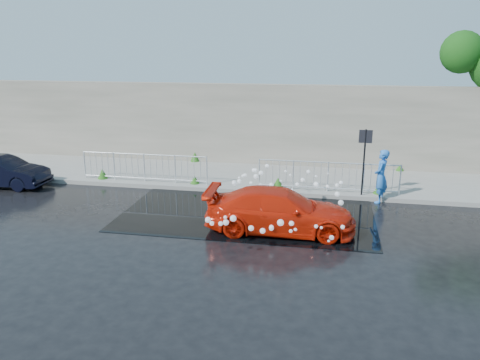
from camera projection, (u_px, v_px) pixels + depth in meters
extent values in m
plane|color=black|center=(227.00, 222.00, 14.41)|extent=(90.00, 90.00, 0.00)
cube|color=gray|center=(253.00, 177.00, 19.11)|extent=(30.00, 4.00, 0.15)
cube|color=gray|center=(244.00, 191.00, 17.22)|extent=(30.00, 0.25, 0.16)
cube|color=#6B675A|center=(261.00, 124.00, 20.69)|extent=(30.00, 0.60, 3.50)
cube|color=black|center=(248.00, 212.00, 15.26)|extent=(8.00, 5.00, 0.01)
cylinder|color=black|center=(364.00, 165.00, 16.24)|extent=(0.06, 0.06, 2.50)
cube|color=black|center=(366.00, 137.00, 15.96)|extent=(0.45, 0.04, 0.45)
sphere|color=#0E390D|center=(462.00, 52.00, 18.59)|extent=(1.69, 1.69, 1.69)
cylinder|color=silver|center=(85.00, 165.00, 18.55)|extent=(0.05, 0.05, 1.10)
cylinder|color=silver|center=(207.00, 171.00, 17.65)|extent=(0.05, 0.05, 1.10)
cylinder|color=silver|center=(144.00, 154.00, 17.96)|extent=(5.00, 0.04, 0.04)
cylinder|color=silver|center=(145.00, 178.00, 18.22)|extent=(5.00, 0.04, 0.04)
cylinder|color=silver|center=(259.00, 173.00, 17.29)|extent=(0.05, 0.05, 1.10)
cylinder|color=silver|center=(400.00, 180.00, 16.39)|extent=(0.05, 0.05, 1.10)
cylinder|color=silver|center=(329.00, 162.00, 16.70)|extent=(5.00, 0.04, 0.04)
cylinder|color=silver|center=(327.00, 188.00, 16.96)|extent=(5.00, 0.04, 0.04)
cone|color=#1B4913|center=(103.00, 174.00, 18.57)|extent=(0.40, 0.40, 0.39)
cone|color=#1B4913|center=(195.00, 180.00, 17.90)|extent=(0.36, 0.36, 0.29)
cone|color=#1B4913|center=(278.00, 183.00, 17.31)|extent=(0.44, 0.44, 0.40)
cone|color=#1B4913|center=(378.00, 189.00, 16.67)|extent=(0.38, 0.38, 0.34)
cone|color=#1B4913|center=(195.00, 157.00, 21.37)|extent=(0.42, 0.42, 0.42)
cone|color=#1B4913|center=(400.00, 168.00, 19.77)|extent=(0.34, 0.34, 0.27)
sphere|color=white|center=(328.00, 174.00, 16.13)|extent=(0.06, 0.06, 0.06)
sphere|color=white|center=(243.00, 176.00, 16.10)|extent=(0.10, 0.10, 0.10)
sphere|color=white|center=(296.00, 201.00, 14.92)|extent=(0.07, 0.07, 0.07)
sphere|color=white|center=(235.00, 184.00, 15.81)|extent=(0.14, 0.14, 0.14)
sphere|color=white|center=(299.00, 211.00, 14.40)|extent=(0.17, 0.17, 0.17)
sphere|color=white|center=(251.00, 183.00, 15.79)|extent=(0.11, 0.11, 0.11)
sphere|color=white|center=(279.00, 207.00, 14.66)|extent=(0.12, 0.12, 0.12)
sphere|color=white|center=(249.00, 207.00, 14.79)|extent=(0.09, 0.09, 0.09)
sphere|color=white|center=(254.00, 170.00, 16.65)|extent=(0.14, 0.14, 0.14)
sphere|color=white|center=(337.00, 185.00, 15.33)|extent=(0.13, 0.13, 0.13)
sphere|color=white|center=(286.00, 171.00, 16.38)|extent=(0.08, 0.08, 0.08)
sphere|color=white|center=(317.00, 184.00, 15.46)|extent=(0.08, 0.08, 0.08)
sphere|color=white|center=(322.00, 204.00, 14.67)|extent=(0.13, 0.13, 0.13)
sphere|color=white|center=(272.00, 200.00, 14.93)|extent=(0.13, 0.13, 0.13)
sphere|color=white|center=(292.00, 190.00, 15.46)|extent=(0.09, 0.09, 0.09)
sphere|color=white|center=(316.00, 184.00, 15.29)|extent=(0.18, 0.18, 0.18)
sphere|color=white|center=(260.00, 184.00, 15.52)|extent=(0.08, 0.08, 0.08)
sphere|color=white|center=(327.00, 186.00, 15.42)|extent=(0.12, 0.12, 0.12)
sphere|color=white|center=(301.00, 200.00, 14.77)|extent=(0.16, 0.16, 0.16)
sphere|color=white|center=(290.00, 175.00, 16.31)|extent=(0.08, 0.08, 0.08)
sphere|color=white|center=(307.00, 208.00, 14.63)|extent=(0.17, 0.17, 0.17)
sphere|color=white|center=(255.00, 170.00, 16.66)|extent=(0.15, 0.15, 0.15)
sphere|color=white|center=(297.00, 184.00, 15.72)|extent=(0.13, 0.13, 0.13)
sphere|color=white|center=(256.00, 176.00, 16.12)|extent=(0.17, 0.17, 0.17)
sphere|color=white|center=(341.00, 183.00, 15.50)|extent=(0.13, 0.13, 0.13)
sphere|color=white|center=(245.00, 175.00, 16.31)|extent=(0.13, 0.13, 0.13)
sphere|color=white|center=(239.00, 181.00, 15.96)|extent=(0.15, 0.15, 0.15)
sphere|color=white|center=(281.00, 181.00, 15.72)|extent=(0.07, 0.07, 0.07)
sphere|color=white|center=(239.00, 178.00, 16.05)|extent=(0.08, 0.08, 0.08)
sphere|color=white|center=(234.00, 183.00, 15.74)|extent=(0.15, 0.15, 0.15)
sphere|color=white|center=(271.00, 185.00, 15.67)|extent=(0.16, 0.16, 0.16)
sphere|color=white|center=(309.00, 212.00, 14.45)|extent=(0.14, 0.14, 0.14)
sphere|color=white|center=(314.00, 219.00, 14.21)|extent=(0.18, 0.18, 0.18)
sphere|color=white|center=(261.00, 173.00, 16.14)|extent=(0.16, 0.16, 0.16)
sphere|color=white|center=(308.00, 172.00, 16.32)|extent=(0.14, 0.14, 0.14)
sphere|color=white|center=(337.00, 194.00, 14.90)|extent=(0.17, 0.17, 0.17)
sphere|color=white|center=(303.00, 180.00, 15.80)|extent=(0.15, 0.15, 0.15)
sphere|color=white|center=(341.00, 203.00, 14.78)|extent=(0.18, 0.18, 0.18)
sphere|color=white|center=(251.00, 198.00, 15.23)|extent=(0.15, 0.15, 0.15)
sphere|color=white|center=(316.00, 176.00, 16.00)|extent=(0.08, 0.08, 0.08)
sphere|color=white|center=(323.00, 216.00, 14.27)|extent=(0.15, 0.15, 0.15)
sphere|color=white|center=(267.00, 166.00, 16.60)|extent=(0.15, 0.15, 0.15)
sphere|color=white|center=(263.00, 231.00, 12.16)|extent=(0.15, 0.15, 0.15)
sphere|color=white|center=(251.00, 228.00, 12.32)|extent=(0.15, 0.15, 0.15)
sphere|color=white|center=(225.00, 217.00, 12.00)|extent=(0.09, 0.09, 0.09)
sphere|color=white|center=(291.00, 231.00, 12.00)|extent=(0.10, 0.10, 0.10)
sphere|color=white|center=(208.00, 220.00, 12.49)|extent=(0.16, 0.16, 0.16)
sphere|color=white|center=(221.00, 224.00, 11.58)|extent=(0.12, 0.12, 0.12)
sphere|color=white|center=(271.00, 228.00, 12.81)|extent=(0.14, 0.14, 0.14)
sphere|color=white|center=(321.00, 228.00, 11.81)|extent=(0.08, 0.08, 0.08)
sphere|color=white|center=(332.00, 238.00, 11.97)|extent=(0.13, 0.13, 0.13)
sphere|color=white|center=(226.00, 222.00, 12.43)|extent=(0.17, 0.17, 0.17)
sphere|color=white|center=(233.00, 218.00, 11.76)|extent=(0.16, 0.16, 0.16)
sphere|color=white|center=(281.00, 223.00, 11.61)|extent=(0.17, 0.17, 0.17)
sphere|color=white|center=(291.00, 223.00, 11.37)|extent=(0.13, 0.13, 0.13)
sphere|color=white|center=(343.00, 227.00, 11.38)|extent=(0.11, 0.11, 0.11)
sphere|color=white|center=(271.00, 227.00, 12.16)|extent=(0.12, 0.12, 0.12)
sphere|color=white|center=(316.00, 226.00, 11.50)|extent=(0.10, 0.10, 0.10)
sphere|color=white|center=(212.00, 223.00, 11.70)|extent=(0.12, 0.12, 0.12)
sphere|color=white|center=(329.00, 241.00, 12.52)|extent=(0.07, 0.07, 0.07)
sphere|color=white|center=(295.00, 229.00, 11.60)|extent=(0.08, 0.08, 0.08)
imported|color=red|center=(280.00, 211.00, 13.54)|extent=(4.39, 1.91, 1.26)
imported|color=black|center=(2.00, 172.00, 17.93)|extent=(3.56, 1.27, 1.17)
imported|color=blue|center=(381.00, 176.00, 16.00)|extent=(0.61, 0.77, 1.86)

